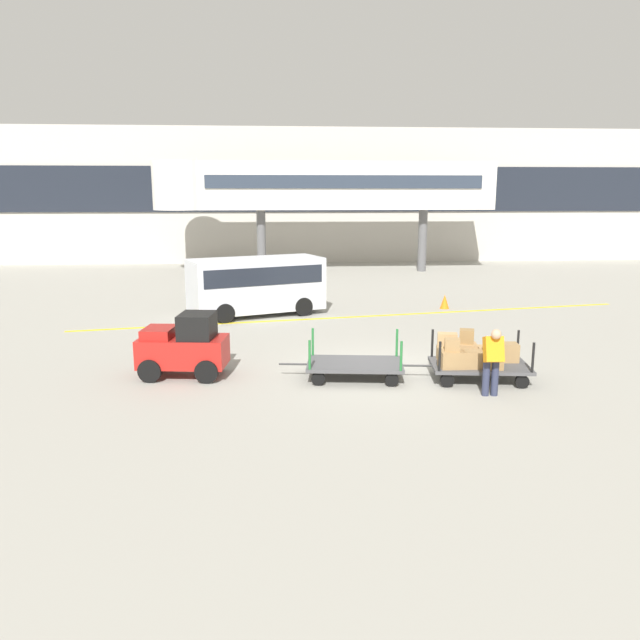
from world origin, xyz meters
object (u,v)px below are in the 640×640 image
Objects in this scene: baggage_tug at (184,347)px; shuttle_van at (256,282)px; baggage_cart_lead at (354,365)px; baggage_handler at (493,359)px; baggage_cart_middle at (474,357)px; safety_cone_near at (445,302)px.

shuttle_van is at bearing 78.52° from baggage_tug.
baggage_handler reaches higher than baggage_cart_lead.
baggage_tug is 0.72× the size of baggage_cart_middle.
baggage_tug is 0.72× the size of baggage_cart_lead.
baggage_cart_middle is at bearing 89.74° from baggage_handler.
baggage_cart_lead is 1.00× the size of baggage_cart_middle.
baggage_tug reaches higher than baggage_handler.
baggage_cart_middle is (6.98, -0.81, -0.19)m from baggage_tug.
baggage_cart_middle is 0.59× the size of shuttle_van.
baggage_tug is 12.20m from safety_cone_near.
baggage_cart_lead is (4.13, -0.50, -0.41)m from baggage_tug.
safety_cone_near is at bearing 5.58° from shuttle_van.
baggage_cart_middle is 5.57× the size of safety_cone_near.
baggage_tug is 7.28m from baggage_handler.
baggage_cart_lead is 1.96× the size of baggage_handler.
baggage_cart_middle is at bearing -6.31° from baggage_cart_lead.
shuttle_van is 9.39× the size of safety_cone_near.
shuttle_van is (1.56, 7.69, 0.48)m from baggage_tug.
baggage_cart_lead reaches higher than safety_cone_near.
baggage_tug is 1.42× the size of baggage_handler.
safety_cone_near is at bearing 62.13° from baggage_cart_lead.
shuttle_van reaches higher than baggage_tug.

